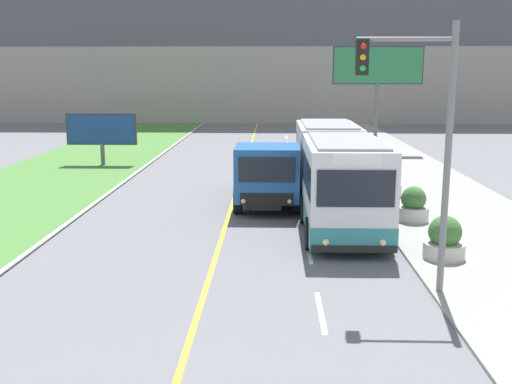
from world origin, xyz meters
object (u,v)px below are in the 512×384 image
billboard_large (378,70)px  billboard_small (101,130)px  dump_truck (267,175)px  planter_round_third (389,184)px  planter_round_near (445,240)px  traffic_light_mast (423,127)px  city_bus (335,172)px  planter_round_second (413,206)px

billboard_large → billboard_small: (-16.51, -5.58, -3.40)m
dump_truck → planter_round_third: dump_truck is taller
billboard_small → planter_round_near: bearing=-49.8°
traffic_light_mast → billboard_large: bearing=82.7°
dump_truck → traffic_light_mast: bearing=-68.7°
city_bus → billboard_small: size_ratio=2.91×
billboard_small → planter_round_second: size_ratio=3.20×
planter_round_near → billboard_small: bearing=130.2°
billboard_large → planter_round_near: size_ratio=5.61×
planter_round_near → planter_round_third: 8.62m
planter_round_third → city_bus: bearing=-131.0°
billboard_small → planter_round_third: bearing=-30.7°
city_bus → planter_round_near: bearing=-65.2°
billboard_large → planter_round_second: billboard_large is taller
dump_truck → traffic_light_mast: 10.49m
dump_truck → planter_round_third: bearing=19.4°
planter_round_near → billboard_large: bearing=85.5°
dump_truck → planter_round_near: 8.53m
planter_round_near → planter_round_second: (0.10, 4.31, 0.01)m
billboard_small → city_bus: bearing=-44.2°
billboard_small → planter_round_second: 19.78m
city_bus → traffic_light_mast: 8.64m
billboard_large → billboard_small: size_ratio=1.72×
city_bus → billboard_small: city_bus is taller
dump_truck → planter_round_second: bearing=-25.5°
planter_round_near → dump_truck: bearing=126.9°
billboard_large → planter_round_near: bearing=-94.5°
billboard_large → billboard_small: 17.76m
city_bus → billboard_small: (-12.11, 11.78, 0.42)m
city_bus → planter_round_third: city_bus is taller
billboard_large → dump_truck: bearing=-113.2°
billboard_large → traffic_light_mast: bearing=-97.3°
city_bus → planter_round_second: size_ratio=9.32×
billboard_small → planter_round_third: (14.75, -8.75, -1.42)m
traffic_light_mast → planter_round_near: (1.43, 2.62, -3.44)m
city_bus → planter_round_second: bearing=-25.5°
traffic_light_mast → billboard_small: bearing=123.6°
billboard_large → city_bus: bearing=-104.2°
city_bus → planter_round_second: 3.13m
billboard_small → planter_round_third: size_ratio=3.30×
planter_round_second → billboard_large: bearing=84.7°
city_bus → traffic_light_mast: traffic_light_mast is taller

